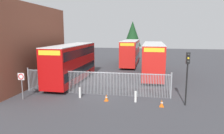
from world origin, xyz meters
The scene contains 13 objects.
ground_plane centered at (0.00, 8.00, 0.00)m, with size 100.00×100.00×0.00m, color #3D3D42.
depot_building_brick centered at (-11.51, 2.77, 4.41)m, with size 6.75×14.40×8.83m, color brown.
palisade_fence centered at (-0.87, 0.00, 1.18)m, with size 14.00×0.14×2.35m.
double_decker_bus_near_gate centered at (-4.82, 4.25, 2.42)m, with size 2.54×10.81×4.42m.
double_decker_bus_behind_fence_left centered at (4.55, 9.10, 2.42)m, with size 2.54×10.81×4.42m.
double_decker_bus_behind_fence_right centered at (0.69, 18.12, 2.42)m, with size 2.54×10.81×4.42m.
bollard_near_left centered at (-1.95, -1.30, 0.47)m, with size 0.20×0.20×0.95m, color silver.
bollard_center_front centered at (3.06, -1.55, 0.47)m, with size 0.20×0.20×0.95m, color silver.
traffic_cone_by_gate centered at (5.19, -2.31, 0.29)m, with size 0.34×0.34×0.59m.
traffic_cone_mid_forecourt centered at (0.57, -1.74, 0.29)m, with size 0.34×0.34×0.59m.
speed_limit_sign_post centered at (-6.78, -2.64, 1.78)m, with size 0.60×0.14×2.40m.
traffic_light_kerbside centered at (7.09, -1.61, 2.99)m, with size 0.28×0.33×4.30m.
tree_tall_back centered at (0.39, 25.04, 5.48)m, with size 3.58×3.58×8.05m.
Camera 1 is at (4.21, -18.61, 5.87)m, focal length 33.55 mm.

